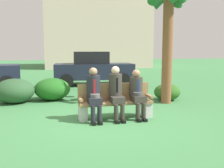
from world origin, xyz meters
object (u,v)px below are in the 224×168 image
shrub_mid_lawn (167,92)px  shrub_near_bench (52,89)px  seated_man_left (94,92)px  seated_man_right (137,91)px  park_bench (115,102)px  shrub_far_lawn (14,91)px  seated_man_middle (116,90)px  parked_car_far (93,68)px  building_backdrop (95,17)px  palm_tree_tall (168,13)px

shrub_mid_lawn → shrub_near_bench: bearing=165.5°
seated_man_left → seated_man_right: size_ratio=1.06×
park_bench → shrub_far_lawn: park_bench is taller
seated_man_middle → parked_car_far: parked_car_far is taller
park_bench → seated_man_middle: seated_man_middle is taller
shrub_mid_lawn → building_backdrop: 19.03m
shrub_mid_lawn → building_backdrop: (0.78, 18.40, 4.79)m
shrub_far_lawn → parked_car_far: size_ratio=0.33×
seated_man_middle → palm_tree_tall: bearing=36.0°
seated_man_left → shrub_near_bench: size_ratio=1.07×
seated_man_middle → shrub_near_bench: seated_man_middle is taller
seated_man_left → palm_tree_tall: palm_tree_tall is taller
parked_car_far → building_backdrop: building_backdrop is taller
building_backdrop → parked_car_far: bearing=-100.8°
shrub_near_bench → shrub_mid_lawn: 4.06m
parked_car_far → seated_man_middle: bearing=-94.7°
shrub_near_bench → shrub_mid_lawn: bearing=-14.5°
seated_man_middle → park_bench: bearing=87.6°
seated_man_left → shrub_mid_lawn: bearing=33.7°
seated_man_right → parked_car_far: (-0.02, 6.54, 0.13)m
palm_tree_tall → park_bench: bearing=-146.1°
seated_man_right → palm_tree_tall: bearing=44.9°
parked_car_far → building_backdrop: 14.71m
park_bench → shrub_far_lawn: bearing=136.4°
seated_man_middle → seated_man_right: seated_man_middle is taller
park_bench → shrub_far_lawn: (-2.79, 2.65, -0.01)m
palm_tree_tall → shrub_mid_lawn: (0.25, 0.41, -2.65)m
park_bench → shrub_far_lawn: size_ratio=1.46×
palm_tree_tall → shrub_far_lawn: bearing=166.1°
shrub_near_bench → shrub_far_lawn: 1.26m
park_bench → parked_car_far: size_ratio=0.48×
seated_man_right → building_backdrop: bearing=82.7°
parked_car_far → park_bench: bearing=-94.7°
shrub_near_bench → building_backdrop: (4.71, 17.38, 4.69)m
seated_man_left → shrub_far_lawn: size_ratio=1.02×
shrub_far_lawn → shrub_near_bench: bearing=9.9°
shrub_near_bench → park_bench: bearing=-61.6°
shrub_mid_lawn → building_backdrop: size_ratio=0.09×
park_bench → shrub_mid_lawn: (2.38, 1.85, -0.13)m
shrub_near_bench → shrub_mid_lawn: shrub_near_bench is taller
seated_man_left → shrub_far_lawn: (-2.21, 2.78, -0.33)m
seated_man_left → shrub_near_bench: 3.17m
seated_man_right → shrub_far_lawn: 4.36m
park_bench → building_backdrop: 21.01m
seated_man_right → shrub_mid_lawn: 2.73m
seated_man_middle → seated_man_right: (0.56, -0.02, -0.05)m
park_bench → building_backdrop: building_backdrop is taller
seated_man_right → shrub_far_lawn: size_ratio=0.96×
shrub_near_bench → building_backdrop: building_backdrop is taller
palm_tree_tall → building_backdrop: size_ratio=0.41×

